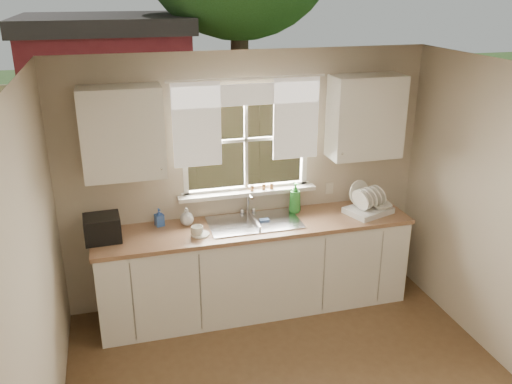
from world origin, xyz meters
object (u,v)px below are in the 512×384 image
object	(u,v)px
dish_rack	(368,205)
soap_bottle_a	(295,198)
cup	(197,231)
black_appliance	(102,228)

from	to	relation	value
dish_rack	soap_bottle_a	size ratio (longest dim) A/B	1.63
dish_rack	cup	xyz separation A→B (m)	(-1.73, -0.07, -0.03)
cup	black_appliance	distance (m)	0.84
cup	black_appliance	size ratio (longest dim) A/B	0.37
cup	black_appliance	bearing A→B (deg)	-170.15
dish_rack	cup	bearing A→B (deg)	-177.55
cup	soap_bottle_a	bearing A→B (deg)	34.37
soap_bottle_a	black_appliance	xyz separation A→B (m)	(-1.86, -0.15, -0.04)
cup	black_appliance	world-z (taller)	black_appliance
soap_bottle_a	cup	size ratio (longest dim) A/B	2.67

